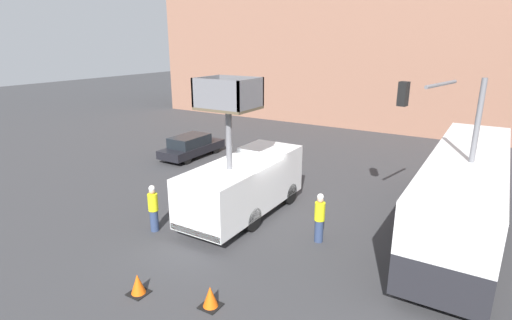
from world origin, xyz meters
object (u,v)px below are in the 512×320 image
(city_bus, at_px, (465,188))
(traffic_cone_mid_road, at_px, (210,297))
(utility_truck, at_px, (244,182))
(road_worker_near_truck, at_px, (153,208))
(traffic_cone_near_truck, at_px, (138,285))
(parked_car_curbside, at_px, (191,146))
(traffic_light_pole, at_px, (446,134))
(road_worker_directing, at_px, (320,218))

(city_bus, bearing_deg, traffic_cone_mid_road, 148.91)
(utility_truck, relative_size, road_worker_near_truck, 3.38)
(traffic_cone_near_truck, height_order, parked_car_curbside, parked_car_curbside)
(utility_truck, height_order, traffic_cone_mid_road, utility_truck)
(traffic_light_pole, bearing_deg, traffic_cone_mid_road, -120.80)
(city_bus, relative_size, traffic_light_pole, 2.00)
(traffic_light_pole, bearing_deg, parked_car_curbside, 166.60)
(traffic_light_pole, relative_size, parked_car_curbside, 1.30)
(traffic_cone_near_truck, distance_m, traffic_cone_mid_road, 2.26)
(road_worker_near_truck, bearing_deg, city_bus, 95.19)
(road_worker_near_truck, distance_m, traffic_cone_mid_road, 5.40)
(utility_truck, bearing_deg, city_bus, 20.85)
(city_bus, height_order, road_worker_directing, city_bus)
(city_bus, height_order, traffic_cone_mid_road, city_bus)
(city_bus, bearing_deg, road_worker_directing, 129.81)
(utility_truck, relative_size, traffic_cone_near_truck, 9.98)
(city_bus, bearing_deg, parked_car_curbside, 81.52)
(utility_truck, distance_m, traffic_light_pole, 7.81)
(city_bus, height_order, traffic_light_pole, traffic_light_pole)
(utility_truck, height_order, traffic_cone_near_truck, utility_truck)
(traffic_cone_near_truck, bearing_deg, parked_car_curbside, 124.18)
(road_worker_near_truck, relative_size, parked_car_curbside, 0.41)
(utility_truck, height_order, road_worker_near_truck, utility_truck)
(traffic_light_pole, distance_m, road_worker_directing, 5.31)
(city_bus, relative_size, road_worker_near_truck, 6.36)
(city_bus, xyz_separation_m, traffic_light_pole, (-0.81, -0.88, 2.15))
(utility_truck, height_order, parked_car_curbside, utility_truck)
(traffic_cone_near_truck, xyz_separation_m, parked_car_curbside, (-8.02, 11.82, 0.42))
(city_bus, distance_m, road_worker_directing, 5.60)
(city_bus, bearing_deg, traffic_light_pole, 138.23)
(traffic_light_pole, bearing_deg, road_worker_directing, -143.63)
(city_bus, xyz_separation_m, traffic_cone_near_truck, (-7.56, -9.18, -1.55))
(road_worker_directing, distance_m, traffic_cone_near_truck, 6.61)
(traffic_light_pole, bearing_deg, city_bus, 47.09)
(traffic_cone_near_truck, relative_size, traffic_cone_mid_road, 0.99)
(road_worker_near_truck, xyz_separation_m, parked_car_curbside, (-5.48, 8.64, -0.23))
(city_bus, bearing_deg, traffic_cone_near_truck, 141.67)
(traffic_light_pole, height_order, road_worker_near_truck, traffic_light_pole)
(utility_truck, distance_m, traffic_cone_near_truck, 6.30)
(utility_truck, bearing_deg, road_worker_directing, -7.12)
(utility_truck, distance_m, road_worker_directing, 3.65)
(utility_truck, xyz_separation_m, road_worker_near_truck, (-2.20, -2.99, -0.57))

